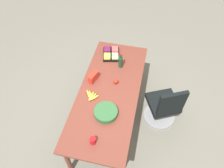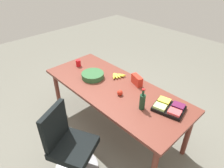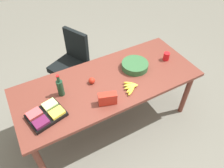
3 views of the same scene
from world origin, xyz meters
TOP-DOWN VIEW (x-y plane):
  - ground_plane at (0.00, 0.00)m, footprint 10.00×10.00m
  - conference_table at (0.00, 0.00)m, footprint 2.25×0.93m
  - office_chair at (0.17, -0.91)m, footprint 0.64×0.64m
  - red_solo_cup at (-0.87, 0.01)m, footprint 0.08×0.08m
  - chip_bag_red at (0.17, 0.30)m, footprint 0.22×0.14m
  - banana_bunch at (-0.17, 0.24)m, footprint 0.20×0.23m
  - wine_bottle at (0.56, -0.07)m, footprint 0.09×0.09m
  - fruit_platter at (0.81, 0.15)m, footprint 0.41×0.35m
  - apple_red at (0.19, -0.07)m, footprint 0.10×0.10m
  - salad_bowl at (-0.42, -0.05)m, footprint 0.37×0.37m

SIDE VIEW (x-z plane):
  - ground_plane at x=0.00m, z-range 0.00..0.00m
  - office_chair at x=0.17m, z-range -0.11..0.87m
  - conference_table at x=0.00m, z-range 0.32..1.12m
  - banana_bunch at x=-0.17m, z-range 0.81..0.84m
  - fruit_platter at x=0.81m, z-range 0.79..0.87m
  - apple_red at x=0.19m, z-range 0.80..0.87m
  - salad_bowl at x=-0.42m, z-range 0.80..0.88m
  - red_solo_cup at x=-0.87m, z-range 0.80..0.91m
  - chip_bag_red at x=0.17m, z-range 0.80..0.94m
  - wine_bottle at x=0.56m, z-range 0.76..1.06m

